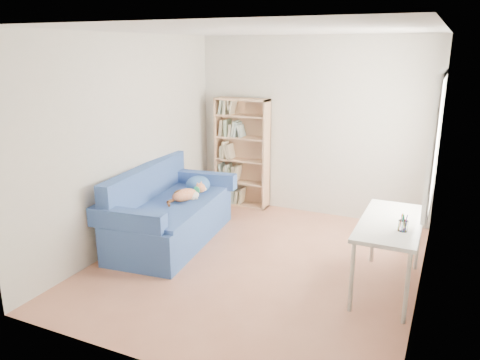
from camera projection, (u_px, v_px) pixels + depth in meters
name	position (u px, v px, depth m)	size (l,w,h in m)	color
ground	(258.00, 264.00, 5.45)	(4.00, 4.00, 0.00)	#A8654C
room_shell	(269.00, 125.00, 4.99)	(3.54, 4.04, 2.62)	silver
sofa	(170.00, 214.00, 6.04)	(1.14, 2.05, 0.96)	navy
bookshelf	(242.00, 157.00, 7.27)	(0.84, 0.26, 1.69)	tan
desk	(391.00, 227.00, 4.71)	(0.59, 1.29, 0.75)	white
pen_cup	(403.00, 225.00, 4.42)	(0.09, 0.09, 0.18)	white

